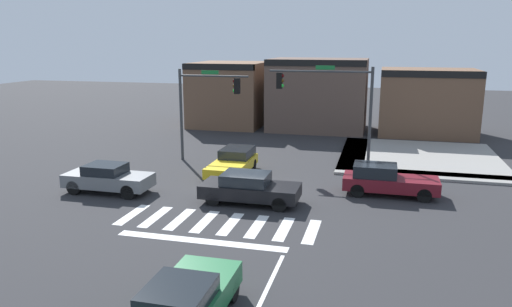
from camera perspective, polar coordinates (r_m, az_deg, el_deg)
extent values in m
plane|color=#2B2B2D|center=(24.92, -1.15, -4.47)|extent=(120.00, 120.00, 0.00)
cube|color=silver|center=(22.40, -14.25, -6.90)|extent=(0.47, 2.64, 0.01)
cube|color=silver|center=(21.90, -11.61, -7.23)|extent=(0.47, 2.64, 0.01)
cube|color=silver|center=(21.44, -8.84, -7.55)|extent=(0.47, 2.64, 0.01)
cube|color=silver|center=(21.04, -5.97, -7.87)|extent=(0.47, 2.64, 0.01)
cube|color=silver|center=(20.69, -2.98, -8.18)|extent=(0.47, 2.64, 0.01)
cube|color=silver|center=(20.40, 0.11, -8.48)|extent=(0.47, 2.64, 0.01)
cube|color=silver|center=(20.17, 3.28, -8.76)|extent=(0.47, 2.64, 0.01)
cube|color=silver|center=(20.00, 6.52, -9.02)|extent=(0.47, 2.64, 0.01)
cube|color=white|center=(19.12, -6.44, -10.08)|extent=(6.80, 0.50, 0.01)
cube|color=white|center=(16.61, -10.21, -13.93)|extent=(0.16, 2.00, 0.01)
cylinder|color=yellow|center=(16.22, -3.83, -14.45)|extent=(1.11, 1.11, 0.01)
cylinder|color=white|center=(16.29, -4.69, -14.32)|extent=(0.18, 0.18, 0.00)
cylinder|color=white|center=(16.15, -2.96, -14.55)|extent=(0.18, 0.18, 0.00)
cube|color=white|center=(16.21, -3.83, -14.43)|extent=(0.50, 0.04, 0.00)
cube|color=gray|center=(29.17, 19.05, -2.43)|extent=(10.00, 1.60, 0.15)
cube|color=gray|center=(33.76, 11.33, 0.06)|extent=(1.60, 10.00, 0.15)
cube|color=gray|center=(33.82, 18.45, -0.33)|extent=(10.00, 10.00, 0.15)
cube|color=brown|center=(44.67, -3.03, 6.96)|extent=(6.19, 6.99, 5.62)
cube|color=black|center=(41.35, -4.45, 10.02)|extent=(6.19, 0.50, 0.50)
cube|color=brown|center=(42.46, 7.24, 6.84)|extent=(8.08, 5.99, 6.02)
cube|color=black|center=(39.49, 6.83, 10.42)|extent=(8.08, 0.50, 0.50)
cube|color=brown|center=(42.17, 19.30, 5.67)|extent=(7.43, 5.66, 5.29)
cube|color=black|center=(39.35, 19.86, 8.67)|extent=(7.43, 0.50, 0.50)
cylinder|color=#383A3D|center=(28.97, 13.16, 3.81)|extent=(0.18, 0.18, 6.06)
cylinder|color=#383A3D|center=(28.89, 7.46, 9.46)|extent=(5.94, 0.12, 0.12)
cube|color=black|center=(29.31, 2.74, 8.48)|extent=(0.32, 0.32, 0.95)
sphere|color=#470A0A|center=(29.26, 3.08, 9.04)|extent=(0.22, 0.22, 0.22)
sphere|color=#4C330C|center=(29.28, 3.07, 8.47)|extent=(0.22, 0.22, 0.22)
sphere|color=#1ED833|center=(29.30, 3.07, 7.89)|extent=(0.22, 0.22, 0.22)
cube|color=#197233|center=(28.84, 8.07, 9.88)|extent=(1.10, 0.03, 0.24)
cylinder|color=#383A3D|center=(31.40, -8.71, 4.45)|extent=(0.18, 0.18, 5.79)
cylinder|color=#383A3D|center=(30.34, -4.98, 8.98)|extent=(4.41, 0.12, 0.12)
cube|color=black|center=(29.92, -2.21, 7.86)|extent=(0.32, 0.32, 0.95)
sphere|color=#470A0A|center=(29.95, -2.54, 8.43)|extent=(0.22, 0.22, 0.22)
sphere|color=#4C330C|center=(29.97, -2.53, 7.86)|extent=(0.22, 0.22, 0.22)
sphere|color=#1ED833|center=(30.00, -2.52, 7.30)|extent=(0.22, 0.22, 0.22)
cube|color=#197233|center=(30.40, -5.39, 9.39)|extent=(1.10, 0.03, 0.24)
cube|color=#1E6638|center=(13.82, -7.92, -16.71)|extent=(1.84, 4.18, 0.65)
cube|color=black|center=(13.04, -9.09, -15.88)|extent=(1.62, 1.87, 0.46)
cylinder|color=black|center=(15.39, -8.73, -14.68)|extent=(0.22, 0.72, 0.72)
cylinder|color=black|center=(14.88, -2.74, -15.55)|extent=(0.22, 0.72, 0.72)
cube|color=slate|center=(25.73, -16.79, -2.96)|extent=(4.38, 1.78, 0.65)
cube|color=black|center=(25.66, -17.15, -1.73)|extent=(1.87, 1.56, 0.48)
cylinder|color=black|center=(25.98, -20.45, -3.75)|extent=(0.72, 0.22, 0.72)
cylinder|color=black|center=(27.22, -18.61, -2.86)|extent=(0.72, 0.22, 0.72)
cylinder|color=black|center=(24.44, -14.68, -4.37)|extent=(0.72, 0.22, 0.72)
cylinder|color=black|center=(25.75, -13.02, -3.40)|extent=(0.72, 0.22, 0.72)
cube|color=maroon|center=(25.10, 15.39, -3.35)|extent=(4.57, 1.75, 0.62)
cube|color=black|center=(24.93, 13.70, -1.91)|extent=(2.08, 1.54, 0.60)
cylinder|color=black|center=(26.00, 18.76, -3.65)|extent=(0.68, 0.22, 0.68)
cylinder|color=black|center=(24.54, 19.01, -4.65)|extent=(0.68, 0.22, 0.68)
cylinder|color=black|center=(25.92, 11.89, -3.28)|extent=(0.68, 0.22, 0.68)
cylinder|color=black|center=(24.45, 11.72, -4.25)|extent=(0.68, 0.22, 0.68)
cube|color=gold|center=(27.77, -2.82, -1.42)|extent=(1.93, 4.43, 0.56)
cube|color=black|center=(28.65, -2.19, 0.14)|extent=(1.70, 2.22, 0.52)
cylinder|color=black|center=(26.21, -1.99, -2.85)|extent=(0.22, 0.65, 0.65)
cylinder|color=black|center=(26.72, -5.51, -2.59)|extent=(0.22, 0.65, 0.65)
cylinder|color=black|center=(29.01, -0.32, -1.28)|extent=(0.22, 0.65, 0.65)
cylinder|color=black|center=(29.48, -3.53, -1.08)|extent=(0.22, 0.65, 0.65)
cube|color=black|center=(23.05, -0.67, -4.33)|extent=(4.61, 1.94, 0.62)
cube|color=black|center=(22.95, -1.20, -2.93)|extent=(2.15, 1.70, 0.52)
cylinder|color=black|center=(22.80, -5.06, -5.30)|extent=(0.67, 0.22, 0.67)
cylinder|color=black|center=(24.35, -3.72, -4.08)|extent=(0.67, 0.22, 0.67)
cylinder|color=black|center=(22.00, 2.72, -5.95)|extent=(0.67, 0.22, 0.67)
cylinder|color=black|center=(23.60, 3.57, -4.64)|extent=(0.67, 0.22, 0.67)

